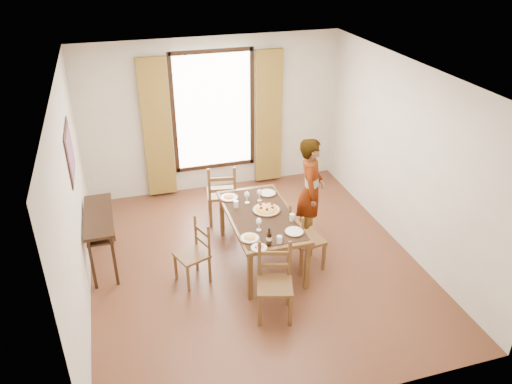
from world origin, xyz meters
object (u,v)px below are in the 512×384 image
object	(u,v)px
dining_table	(261,219)
man	(311,191)
console_table	(99,222)
pasta_platter	(266,208)

from	to	relation	value
dining_table	man	bearing A→B (deg)	21.83
dining_table	man	world-z (taller)	man
console_table	pasta_platter	world-z (taller)	pasta_platter
console_table	dining_table	world-z (taller)	console_table
console_table	man	size ratio (longest dim) A/B	0.73
console_table	man	distance (m)	3.03
man	pasta_platter	world-z (taller)	man
dining_table	pasta_platter	world-z (taller)	pasta_platter
console_table	pasta_platter	size ratio (longest dim) A/B	3.00
pasta_platter	man	bearing A→B (deg)	19.45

